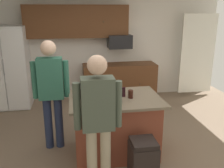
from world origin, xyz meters
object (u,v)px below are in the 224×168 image
Objects in this scene: glass_pilsner at (119,97)px; tumbler_amber at (80,94)px; glass_stout_tall at (123,92)px; person_host_foreground at (51,88)px; refrigerator at (8,68)px; glass_dark_ale at (131,94)px; mug_blue_stoneware at (106,95)px; glass_short_whisky at (96,92)px; person_guest_right at (98,116)px; mug_ceramic_white at (93,100)px; trash_bin at (143,162)px; microwave_over_range at (120,41)px; kitchen_island at (115,125)px.

glass_pilsner is 1.26× the size of tumbler_amber.
person_host_foreground is at bearing 165.26° from glass_stout_tall.
tumbler_amber is (-0.54, 0.28, -0.02)m from glass_pilsner.
glass_dark_ale is at bearing -46.53° from refrigerator.
mug_blue_stoneware is (0.81, -0.31, -0.06)m from person_host_foreground.
person_host_foreground is at bearing 152.28° from glass_pilsner.
glass_short_whisky is at bearing 165.76° from glass_stout_tall.
tumbler_amber is at bearing -55.76° from refrigerator.
refrigerator is 3.01m from mug_blue_stoneware.
mug_blue_stoneware is at bearing 169.31° from glass_dark_ale.
person_host_foreground reaches higher than glass_pilsner.
glass_stout_tall is at bearing -6.35° from person_guest_right.
person_host_foreground is 12.27× the size of glass_stout_tall.
mug_ceramic_white is 0.92× the size of mug_blue_stoneware.
person_guest_right is at bearing -177.87° from trash_bin.
glass_stout_tall is (0.11, 0.23, -0.01)m from glass_pilsner.
person_host_foreground is at bearing 138.91° from mug_ceramic_white.
person_guest_right is 0.71m from glass_pilsner.
person_guest_right is 12.00× the size of glass_stout_tall.
microwave_over_range is at bearing 84.42° from trash_bin.
glass_stout_tall is (0.13, 0.04, 0.53)m from kitchen_island.
refrigerator reaches higher than kitchen_island.
person_host_foreground is 14.43× the size of tumbler_amber.
glass_short_whisky is 1.25m from trash_bin.
trash_bin is (0.23, -0.77, -0.17)m from kitchen_island.
microwave_over_range is 0.32× the size of person_guest_right.
person_host_foreground is 1.27m from person_guest_right.
person_host_foreground is at bearing -61.57° from refrigerator.
mug_ceramic_white reaches higher than kitchen_island.
glass_pilsner reaches higher than glass_stout_tall.
glass_stout_tall is at bearing -14.24° from glass_short_whisky.
refrigerator is 3.58m from person_guest_right.
glass_pilsner is 0.45m from glass_short_whisky.
tumbler_amber is (-0.74, 0.15, -0.00)m from glass_dark_ale.
glass_short_whisky reaches higher than mug_ceramic_white.
glass_dark_ale is at bearing 13.89° from mug_ceramic_white.
glass_stout_tall is at bearing 64.89° from glass_pilsner.
refrigerator is 14.99× the size of glass_short_whisky.
person_host_foreground reaches higher than tumbler_amber.
glass_stout_tall is at bearing 96.81° from trash_bin.
person_host_foreground is 1.02× the size of person_guest_right.
refrigerator is at bearing 123.65° from mug_ceramic_white.
refrigerator is 2.65m from microwave_over_range.
glass_pilsner is 1.07× the size of glass_stout_tall.
glass_dark_ale is (1.18, -0.38, -0.04)m from person_host_foreground.
person_host_foreground is 0.87m from mug_blue_stoneware.
mug_blue_stoneware is at bearing -105.77° from microwave_over_range.
kitchen_island is at bearing -6.85° from mug_blue_stoneware.
mug_ceramic_white is (-0.36, -0.20, 0.51)m from kitchen_island.
trash_bin is at bearing -83.19° from glass_stout_tall.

